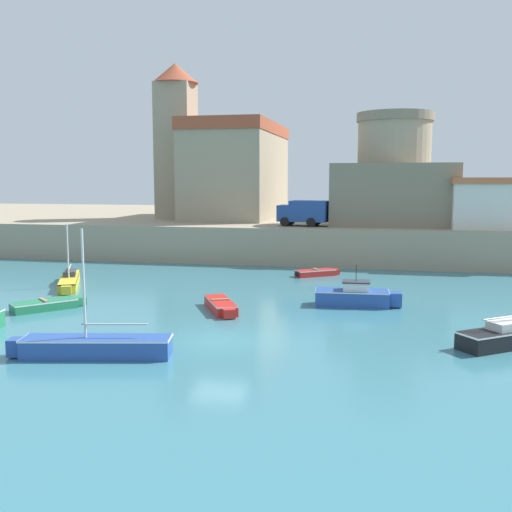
{
  "coord_description": "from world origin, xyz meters",
  "views": [
    {
      "loc": [
        7.1,
        -25.6,
        7.29
      ],
      "look_at": [
        -1.35,
        14.38,
        2.0
      ],
      "focal_mm": 42.0,
      "sensor_mm": 36.0,
      "label": 1
    }
  ],
  "objects_px": {
    "dinghy_red_4": "(316,272)",
    "fortress": "(393,184)",
    "motorboat_blue_5": "(355,296)",
    "dinghy_green_7": "(46,304)",
    "truck_on_quay": "(304,212)",
    "dinghy_red_3": "(221,305)",
    "harbor_shed_near_wharf": "(491,203)",
    "sailboat_blue_1": "(94,346)",
    "church": "(229,166)",
    "sailboat_yellow_2": "(69,280)"
  },
  "relations": [
    {
      "from": "dinghy_red_4",
      "to": "church",
      "type": "height_order",
      "value": "church"
    },
    {
      "from": "dinghy_red_4",
      "to": "fortress",
      "type": "bearing_deg",
      "value": 64.54
    },
    {
      "from": "dinghy_red_3",
      "to": "sailboat_blue_1",
      "type": "bearing_deg",
      "value": -106.62
    },
    {
      "from": "sailboat_blue_1",
      "to": "church",
      "type": "bearing_deg",
      "value": 96.43
    },
    {
      "from": "fortress",
      "to": "harbor_shed_near_wharf",
      "type": "height_order",
      "value": "fortress"
    },
    {
      "from": "sailboat_yellow_2",
      "to": "sailboat_blue_1",
      "type": "bearing_deg",
      "value": -57.72
    },
    {
      "from": "motorboat_blue_5",
      "to": "truck_on_quay",
      "type": "xyz_separation_m",
      "value": [
        -5.3,
        17.61,
        3.83
      ]
    },
    {
      "from": "sailboat_yellow_2",
      "to": "church",
      "type": "bearing_deg",
      "value": 78.9
    },
    {
      "from": "harbor_shed_near_wharf",
      "to": "truck_on_quay",
      "type": "height_order",
      "value": "harbor_shed_near_wharf"
    },
    {
      "from": "sailboat_blue_1",
      "to": "fortress",
      "type": "height_order",
      "value": "fortress"
    },
    {
      "from": "sailboat_blue_1",
      "to": "church",
      "type": "xyz_separation_m",
      "value": [
        -4.47,
        39.65,
        8.17
      ]
    },
    {
      "from": "dinghy_green_7",
      "to": "motorboat_blue_5",
      "type": "bearing_deg",
      "value": 15.03
    },
    {
      "from": "sailboat_yellow_2",
      "to": "dinghy_red_4",
      "type": "height_order",
      "value": "sailboat_yellow_2"
    },
    {
      "from": "motorboat_blue_5",
      "to": "harbor_shed_near_wharf",
      "type": "bearing_deg",
      "value": 61.34
    },
    {
      "from": "sailboat_yellow_2",
      "to": "fortress",
      "type": "height_order",
      "value": "fortress"
    },
    {
      "from": "sailboat_blue_1",
      "to": "harbor_shed_near_wharf",
      "type": "height_order",
      "value": "harbor_shed_near_wharf"
    },
    {
      "from": "sailboat_yellow_2",
      "to": "church",
      "type": "xyz_separation_m",
      "value": [
        4.88,
        24.85,
        8.22
      ]
    },
    {
      "from": "harbor_shed_near_wharf",
      "to": "motorboat_blue_5",
      "type": "bearing_deg",
      "value": -118.66
    },
    {
      "from": "dinghy_red_4",
      "to": "church",
      "type": "xyz_separation_m",
      "value": [
        -11.2,
        17.09,
        8.36
      ]
    },
    {
      "from": "motorboat_blue_5",
      "to": "dinghy_green_7",
      "type": "distance_m",
      "value": 17.51
    },
    {
      "from": "church",
      "to": "harbor_shed_near_wharf",
      "type": "distance_m",
      "value": 26.46
    },
    {
      "from": "dinghy_red_3",
      "to": "harbor_shed_near_wharf",
      "type": "relative_size",
      "value": 0.6
    },
    {
      "from": "sailboat_yellow_2",
      "to": "harbor_shed_near_wharf",
      "type": "height_order",
      "value": "harbor_shed_near_wharf"
    },
    {
      "from": "harbor_shed_near_wharf",
      "to": "truck_on_quay",
      "type": "xyz_separation_m",
      "value": [
        -15.61,
        -1.25,
        -0.9
      ]
    },
    {
      "from": "harbor_shed_near_wharf",
      "to": "dinghy_red_4",
      "type": "bearing_deg",
      "value": -147.72
    },
    {
      "from": "dinghy_red_4",
      "to": "dinghy_green_7",
      "type": "relative_size",
      "value": 0.89
    },
    {
      "from": "dinghy_red_3",
      "to": "motorboat_blue_5",
      "type": "height_order",
      "value": "motorboat_blue_5"
    },
    {
      "from": "sailboat_yellow_2",
      "to": "motorboat_blue_5",
      "type": "xyz_separation_m",
      "value": [
        19.41,
        -2.48,
        0.17
      ]
    },
    {
      "from": "church",
      "to": "fortress",
      "type": "relative_size",
      "value": 1.57
    },
    {
      "from": "dinghy_red_3",
      "to": "fortress",
      "type": "bearing_deg",
      "value": 69.05
    },
    {
      "from": "dinghy_green_7",
      "to": "sailboat_blue_1",
      "type": "bearing_deg",
      "value": -48.64
    },
    {
      "from": "sailboat_blue_1",
      "to": "motorboat_blue_5",
      "type": "relative_size",
      "value": 1.36
    },
    {
      "from": "dinghy_red_4",
      "to": "truck_on_quay",
      "type": "height_order",
      "value": "truck_on_quay"
    },
    {
      "from": "harbor_shed_near_wharf",
      "to": "sailboat_yellow_2",
      "type": "bearing_deg",
      "value": -151.13
    },
    {
      "from": "motorboat_blue_5",
      "to": "truck_on_quay",
      "type": "distance_m",
      "value": 18.78
    },
    {
      "from": "fortress",
      "to": "sailboat_yellow_2",
      "type": "bearing_deg",
      "value": -137.9
    },
    {
      "from": "sailboat_yellow_2",
      "to": "dinghy_red_3",
      "type": "height_order",
      "value": "sailboat_yellow_2"
    },
    {
      "from": "harbor_shed_near_wharf",
      "to": "truck_on_quay",
      "type": "relative_size",
      "value": 1.55
    },
    {
      "from": "sailboat_yellow_2",
      "to": "dinghy_green_7",
      "type": "bearing_deg",
      "value": -70.41
    },
    {
      "from": "motorboat_blue_5",
      "to": "dinghy_green_7",
      "type": "bearing_deg",
      "value": -164.97
    },
    {
      "from": "motorboat_blue_5",
      "to": "dinghy_green_7",
      "type": "xyz_separation_m",
      "value": [
        -16.91,
        -4.54,
        -0.29
      ]
    },
    {
      "from": "dinghy_green_7",
      "to": "truck_on_quay",
      "type": "relative_size",
      "value": 0.83
    },
    {
      "from": "church",
      "to": "dinghy_green_7",
      "type": "bearing_deg",
      "value": -94.27
    },
    {
      "from": "sailboat_yellow_2",
      "to": "dinghy_green_7",
      "type": "height_order",
      "value": "sailboat_yellow_2"
    },
    {
      "from": "dinghy_red_3",
      "to": "harbor_shed_near_wharf",
      "type": "distance_m",
      "value": 28.34
    },
    {
      "from": "sailboat_blue_1",
      "to": "truck_on_quay",
      "type": "bearing_deg",
      "value": 80.95
    },
    {
      "from": "dinghy_red_4",
      "to": "fortress",
      "type": "height_order",
      "value": "fortress"
    },
    {
      "from": "sailboat_blue_1",
      "to": "sailboat_yellow_2",
      "type": "xyz_separation_m",
      "value": [
        -9.34,
        14.79,
        -0.06
      ]
    },
    {
      "from": "sailboat_blue_1",
      "to": "motorboat_blue_5",
      "type": "bearing_deg",
      "value": 50.75
    },
    {
      "from": "dinghy_red_3",
      "to": "truck_on_quay",
      "type": "distance_m",
      "value": 20.93
    }
  ]
}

